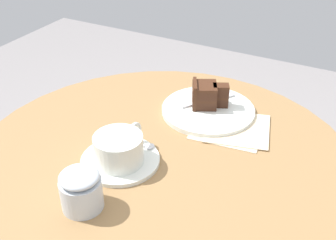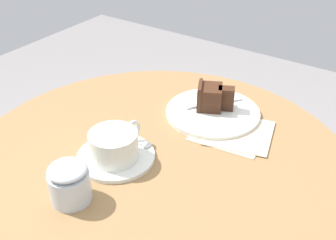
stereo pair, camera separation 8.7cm
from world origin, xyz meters
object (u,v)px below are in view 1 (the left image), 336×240
saucer (120,160)px  napkin (233,128)px  teaspoon (136,145)px  sugar_pot (81,190)px  fork (214,99)px  coffee_cup (119,148)px  cake_plate (208,110)px  cake_slice (207,95)px

saucer → napkin: saucer is taller
teaspoon → sugar_pot: bearing=-108.8°
saucer → fork: size_ratio=1.25×
coffee_cup → fork: size_ratio=1.03×
coffee_cup → napkin: size_ratio=0.69×
saucer → sugar_pot: sugar_pot is taller
cake_plate → fork: 0.05m
napkin → cake_slice: bearing=60.8°
teaspoon → fork: size_ratio=0.79×
coffee_cup → teaspoon: bearing=-3.9°
cake_slice → coffee_cup: bearing=165.6°
fork → cake_slice: bearing=-152.7°
teaspoon → sugar_pot: sugar_pot is taller
cake_plate → napkin: bearing=-116.2°
teaspoon → sugar_pot: 0.19m
coffee_cup → fork: 0.32m
coffee_cup → sugar_pot: sugar_pot is taller
fork → napkin: size_ratio=0.67×
teaspoon → coffee_cup: bearing=-113.9°
cake_plate → coffee_cup: bearing=163.5°
sugar_pot → cake_plate: bearing=-10.1°
saucer → napkin: 0.28m
saucer → cake_slice: 0.29m
teaspoon → cake_plate: bearing=50.3°
saucer → teaspoon: bearing=-7.5°
cake_plate → fork: bearing=4.3°
teaspoon → cake_slice: 0.23m
saucer → fork: (0.31, -0.08, 0.01)m
coffee_cup → cake_plate: 0.28m
teaspoon → napkin: size_ratio=0.53×
cake_plate → teaspoon: bearing=160.3°
saucer → cake_plate: (0.26, -0.08, 0.00)m
saucer → fork: 0.32m
cake_plate → napkin: size_ratio=1.17×
fork → sugar_pot: sugar_pot is taller
coffee_cup → cake_plate: size_ratio=0.59×
coffee_cup → cake_slice: size_ratio=1.40×
sugar_pot → cake_slice: bearing=-8.8°
teaspoon → cake_slice: bearing=53.0°
saucer → cake_plate: cake_plate is taller
napkin → fork: bearing=44.2°
saucer → coffee_cup: coffee_cup is taller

